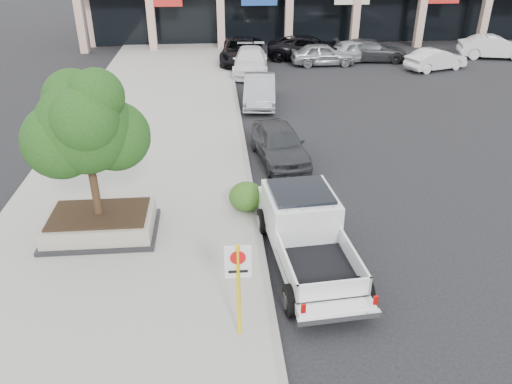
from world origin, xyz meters
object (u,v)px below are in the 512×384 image
at_px(lot_car_e, 356,50).
at_px(lot_car_f, 494,47).
at_px(planter, 101,223).
at_px(curb_car_d, 242,51).
at_px(curb_car_b, 260,90).
at_px(curb_car_c, 250,61).
at_px(lot_car_a, 323,54).
at_px(lot_car_d, 309,48).
at_px(planter_tree, 91,125).
at_px(no_parking_sign, 238,279).
at_px(pickup_truck, 309,237).
at_px(lot_car_c, 371,50).
at_px(lot_car_b, 436,59).
at_px(curb_car_a, 279,143).

relative_size(lot_car_e, lot_car_f, 0.94).
distance_m(planter, curb_car_d, 21.87).
height_order(planter, curb_car_b, curb_car_b).
relative_size(curb_car_b, curb_car_c, 0.86).
bearing_deg(curb_car_b, lot_car_a, 63.98).
height_order(curb_car_d, lot_car_f, curb_car_d).
relative_size(planter, lot_car_d, 0.57).
relative_size(curb_car_c, lot_car_a, 1.23).
height_order(planter_tree, no_parking_sign, planter_tree).
distance_m(curb_car_b, curb_car_c, 6.31).
xyz_separation_m(curb_car_b, lot_car_a, (4.93, 7.99, -0.02)).
distance_m(pickup_truck, lot_car_d, 24.08).
xyz_separation_m(lot_car_a, lot_car_e, (2.45, 0.81, 0.03)).
bearing_deg(curb_car_d, lot_car_c, 5.15).
bearing_deg(planter_tree, lot_car_b, 46.14).
bearing_deg(lot_car_b, planter_tree, 116.20).
bearing_deg(no_parking_sign, lot_car_c, 67.83).
relative_size(planter, curb_car_a, 0.76).
relative_size(pickup_truck, curb_car_b, 1.23).
relative_size(lot_car_a, lot_car_e, 0.96).
bearing_deg(planter, lot_car_c, 56.12).
height_order(curb_car_b, lot_car_d, lot_car_d).
bearing_deg(curb_car_d, lot_car_f, 5.90).
relative_size(no_parking_sign, curb_car_a, 0.55).
bearing_deg(pickup_truck, lot_car_f, 48.46).
distance_m(no_parking_sign, lot_car_f, 31.96).
relative_size(curb_car_d, lot_car_b, 1.44).
xyz_separation_m(curb_car_c, lot_car_f, (17.19, 2.65, 0.02)).
xyz_separation_m(planter, lot_car_f, (22.92, 21.17, 0.30)).
height_order(lot_car_b, lot_car_e, lot_car_e).
bearing_deg(planter, curb_car_a, 40.95).
height_order(lot_car_b, lot_car_d, lot_car_d).
height_order(no_parking_sign, lot_car_b, no_parking_sign).
bearing_deg(lot_car_f, lot_car_e, 103.97).
xyz_separation_m(curb_car_b, curb_car_c, (-0.00, 6.31, 0.02)).
height_order(lot_car_a, lot_car_c, lot_car_c).
bearing_deg(lot_car_a, lot_car_f, -86.14).
bearing_deg(lot_car_a, lot_car_c, -76.57).
relative_size(curb_car_c, curb_car_d, 0.89).
bearing_deg(lot_car_f, curb_car_b, 130.56).
relative_size(planter_tree, lot_car_d, 0.71).
bearing_deg(lot_car_c, pickup_truck, 165.44).
relative_size(planter, planter_tree, 0.80).
height_order(pickup_truck, lot_car_a, pickup_truck).
xyz_separation_m(no_parking_sign, curb_car_b, (1.96, 16.60, -0.90)).
height_order(pickup_truck, lot_car_e, pickup_truck).
distance_m(planter_tree, curb_car_b, 13.55).
distance_m(planter_tree, lot_car_d, 24.03).
distance_m(planter_tree, no_parking_sign, 6.09).
bearing_deg(planter_tree, lot_car_f, 42.68).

